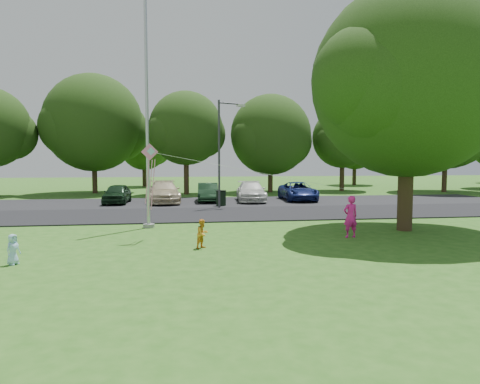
{
  "coord_description": "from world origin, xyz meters",
  "views": [
    {
      "loc": [
        -2.12,
        -13.92,
        2.98
      ],
      "look_at": [
        0.4,
        4.0,
        1.6
      ],
      "focal_mm": 32.0,
      "sensor_mm": 36.0,
      "label": 1
    }
  ],
  "objects": [
    {
      "name": "parked_cars",
      "position": [
        0.39,
        15.51,
        0.73
      ],
      "size": [
        14.51,
        5.28,
        1.44
      ],
      "color": "black",
      "rests_on": "ground"
    },
    {
      "name": "street_lamp",
      "position": [
        0.47,
        11.98,
        3.93
      ],
      "size": [
        1.74,
        0.86,
        6.54
      ],
      "rotation": [
        0.0,
        0.0,
        0.4
      ],
      "color": "#3F3F44",
      "rests_on": "ground"
    },
    {
      "name": "big_tree",
      "position": [
        7.12,
        2.69,
        6.02
      ],
      "size": [
        8.71,
        7.91,
        10.15
      ],
      "rotation": [
        0.0,
        0.0,
        -0.07
      ],
      "color": "#332316",
      "rests_on": "ground"
    },
    {
      "name": "child_yellow",
      "position": [
        -1.39,
        0.31,
        0.49
      ],
      "size": [
        0.6,
        0.6,
        0.98
      ],
      "primitive_type": "imported",
      "rotation": [
        0.0,
        0.0,
        0.77
      ],
      "color": "orange",
      "rests_on": "ground"
    },
    {
      "name": "kite",
      "position": [
        -3.02,
        2.02,
        2.81
      ],
      "size": [
        7.84,
        0.79,
        2.71
      ],
      "rotation": [
        0.0,
        0.0,
        0.05
      ],
      "color": "pink",
      "rests_on": "ground"
    },
    {
      "name": "woman",
      "position": [
        4.31,
        1.52,
        0.8
      ],
      "size": [
        0.63,
        0.46,
        1.61
      ],
      "primitive_type": "imported",
      "rotation": [
        0.0,
        0.0,
        3.28
      ],
      "color": "#F72196",
      "rests_on": "ground"
    },
    {
      "name": "trash_can",
      "position": [
        0.44,
        12.9,
        0.52
      ],
      "size": [
        0.65,
        0.65,
        1.03
      ],
      "rotation": [
        0.0,
        0.0,
        -0.0
      ],
      "color": "black",
      "rests_on": "ground"
    },
    {
      "name": "tree_row",
      "position": [
        1.59,
        24.23,
        5.71
      ],
      "size": [
        64.35,
        11.94,
        10.88
      ],
      "color": "#332316",
      "rests_on": "ground"
    },
    {
      "name": "flagpole",
      "position": [
        -3.5,
        5.0,
        4.17
      ],
      "size": [
        0.5,
        0.5,
        10.0
      ],
      "color": "#B7BABF",
      "rests_on": "ground"
    },
    {
      "name": "ground",
      "position": [
        0.0,
        0.0,
        0.0
      ],
      "size": [
        120.0,
        120.0,
        0.0
      ],
      "primitive_type": "plane",
      "color": "#2B5F19",
      "rests_on": "ground"
    },
    {
      "name": "park_road",
      "position": [
        0.0,
        9.0,
        0.03
      ],
      "size": [
        60.0,
        6.0,
        0.06
      ],
      "primitive_type": "cube",
      "color": "black",
      "rests_on": "ground"
    },
    {
      "name": "child_blue",
      "position": [
        -6.84,
        -1.2,
        0.44
      ],
      "size": [
        0.45,
        0.51,
        0.88
      ],
      "primitive_type": "imported",
      "rotation": [
        0.0,
        0.0,
        1.08
      ],
      "color": "#A6D6FF",
      "rests_on": "ground"
    },
    {
      "name": "parking_strip",
      "position": [
        0.0,
        15.5,
        0.03
      ],
      "size": [
        42.0,
        7.0,
        0.06
      ],
      "primitive_type": "cube",
      "color": "black",
      "rests_on": "ground"
    },
    {
      "name": "horizon_trees",
      "position": [
        4.06,
        33.88,
        4.3
      ],
      "size": [
        77.46,
        7.2,
        7.02
      ],
      "color": "#332316",
      "rests_on": "ground"
    }
  ]
}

